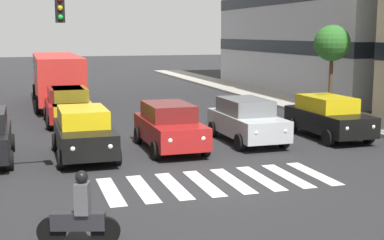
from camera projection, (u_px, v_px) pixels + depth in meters
The scene contains 11 objects.
ground_plane at pixel (218, 182), 15.52m from camera, with size 180.00×180.00×0.00m, color #262628.
crosswalk_markings at pixel (218, 182), 15.52m from camera, with size 6.75×2.80×0.01m.
car_0 at pixel (328, 117), 21.98m from camera, with size 2.02×4.44×1.72m.
car_1 at pixel (246, 120), 21.14m from camera, with size 2.02×4.44×1.72m.
car_2 at pixel (169, 126), 19.75m from camera, with size 2.02×4.44×1.72m.
car_3 at pixel (84, 132), 18.49m from camera, with size 2.02×4.44×1.72m.
car_row2_0 at pixel (66, 105), 25.44m from camera, with size 2.02×4.44×1.72m.
car_row2_1 at pixel (70, 105), 25.44m from camera, with size 2.02×4.44×1.72m.
bus_behind_traffic at pixel (57, 74), 32.14m from camera, with size 2.78×10.50×3.00m.
motorcycle_with_rider at pixel (80, 215), 10.76m from camera, with size 1.66×0.59×1.57m.
street_tree_1 at pixel (332, 44), 27.69m from camera, with size 1.88×1.88×4.59m.
Camera 1 is at (5.26, 14.10, 4.28)m, focal length 49.74 mm.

